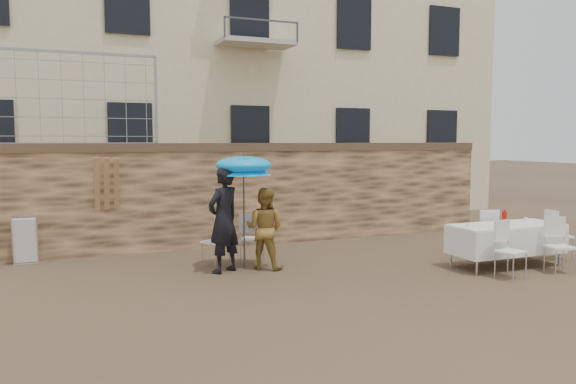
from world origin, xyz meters
name	(u,v)px	position (x,y,z in m)	size (l,w,h in m)	color
ground	(321,308)	(0.00, 0.00, 0.00)	(80.00, 80.00, 0.00)	brown
stone_wall	(223,195)	(0.00, 5.00, 1.10)	(13.00, 0.50, 2.20)	olive
chain_link_fence	(73,99)	(-3.00, 5.00, 3.10)	(3.20, 0.06, 1.80)	gray
man_suit	(224,219)	(-0.67, 2.52, 0.93)	(0.68, 0.45, 1.86)	black
woman_dress	(264,228)	(0.08, 2.52, 0.73)	(0.71, 0.55, 1.46)	gold
umbrella	(244,169)	(-0.27, 2.62, 1.80)	(1.04, 1.04, 1.91)	#3F3F44
couple_chair_left	(216,240)	(-0.67, 3.07, 0.48)	(0.48, 0.48, 0.96)	white
couple_chair_right	(252,237)	(0.03, 3.07, 0.48)	(0.48, 0.48, 0.96)	white
banquet_table	(507,227)	(4.24, 1.06, 0.73)	(2.10, 0.85, 0.78)	white
soda_bottle	(504,219)	(4.04, 0.91, 0.91)	(0.09, 0.09, 0.26)	red
table_chair_front_left	(511,250)	(3.64, 0.31, 0.48)	(0.48, 0.48, 0.96)	white
table_chair_front_right	(560,245)	(4.74, 0.31, 0.48)	(0.48, 0.48, 0.96)	white
table_chair_back	(484,233)	(4.44, 1.86, 0.48)	(0.48, 0.48, 0.96)	white
table_chair_side	(559,235)	(5.64, 1.16, 0.48)	(0.48, 0.48, 0.96)	white
chair_stack_right	(26,238)	(-3.92, 4.68, 0.46)	(0.46, 0.40, 0.92)	white
wood_planks	(113,206)	(-2.32, 4.75, 1.00)	(0.70, 0.20, 2.00)	#A37749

